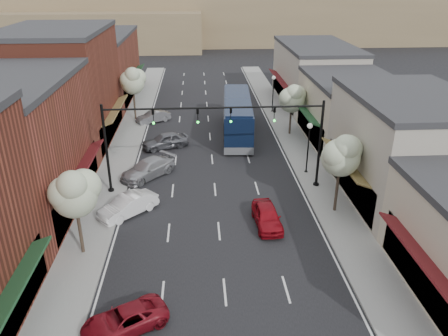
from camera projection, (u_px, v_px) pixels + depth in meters
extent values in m
plane|color=black|center=(221.00, 249.00, 26.84)|extent=(160.00, 160.00, 0.00)
cube|color=gray|center=(126.00, 143.00, 43.16)|extent=(2.80, 73.00, 0.15)
cube|color=gray|center=(293.00, 139.00, 44.11)|extent=(2.80, 73.00, 0.15)
cube|color=gray|center=(140.00, 143.00, 43.24)|extent=(0.25, 73.00, 0.17)
cube|color=gray|center=(280.00, 139.00, 44.03)|extent=(0.25, 73.00, 0.17)
cube|color=#1B4324|center=(4.00, 307.00, 17.76)|extent=(1.07, 9.80, 0.49)
cube|color=brown|center=(6.00, 150.00, 29.63)|extent=(9.00, 14.00, 9.00)
cube|color=black|center=(75.00, 186.00, 31.06)|extent=(0.60, 11.90, 2.60)
cube|color=#551316|center=(83.00, 167.00, 30.49)|extent=(1.07, 9.80, 0.49)
cube|color=brown|center=(61.00, 89.00, 42.06)|extent=(9.00, 14.00, 10.50)
cube|color=#2D2D30|center=(52.00, 30.00, 39.81)|extent=(9.20, 14.10, 0.40)
cube|color=black|center=(109.00, 124.00, 43.80)|extent=(0.60, 11.90, 2.60)
cube|color=olive|center=(116.00, 109.00, 43.22)|extent=(1.07, 9.80, 0.49)
cube|color=brown|center=(96.00, 68.00, 57.12)|extent=(9.00, 18.00, 8.00)
cube|color=#2D2D30|center=(92.00, 35.00, 55.39)|extent=(9.20, 18.10, 0.40)
cube|color=black|center=(130.00, 86.00, 58.35)|extent=(0.60, 15.30, 2.60)
cube|color=#1B4324|center=(136.00, 74.00, 57.78)|extent=(1.07, 12.60, 0.49)
cube|color=black|center=(434.00, 285.00, 21.30)|extent=(0.60, 10.20, 2.60)
cube|color=#551316|center=(424.00, 260.00, 20.64)|extent=(1.07, 8.40, 0.49)
cube|color=#A19A8A|center=(406.00, 150.00, 31.54)|extent=(8.00, 12.00, 7.50)
cube|color=#2D2D30|center=(416.00, 97.00, 29.91)|extent=(8.20, 12.10, 0.40)
cube|color=black|center=(352.00, 179.00, 32.21)|extent=(0.60, 10.20, 2.60)
cube|color=olive|center=(344.00, 160.00, 31.55)|extent=(1.07, 8.40, 0.49)
cube|color=#B6A890|center=(351.00, 112.00, 42.76)|extent=(8.00, 12.00, 6.00)
cube|color=#2D2D30|center=(355.00, 79.00, 41.45)|extent=(8.20, 12.10, 0.40)
cube|color=black|center=(312.00, 126.00, 43.13)|extent=(0.60, 10.20, 2.60)
cube|color=#1B4324|center=(306.00, 112.00, 42.47)|extent=(1.07, 8.40, 0.49)
cube|color=#A19A8A|center=(315.00, 76.00, 55.29)|extent=(8.00, 16.00, 7.00)
cube|color=#2D2D30|center=(318.00, 46.00, 53.77)|extent=(8.20, 16.10, 0.40)
cube|color=black|center=(285.00, 91.00, 55.86)|extent=(0.60, 13.60, 2.60)
cube|color=#551316|center=(280.00, 79.00, 55.20)|extent=(1.07, 11.20, 0.49)
cube|color=#7A6647|center=(200.00, 14.00, 106.23)|extent=(120.00, 30.00, 12.00)
cube|color=#7A6647|center=(86.00, 30.00, 94.72)|extent=(50.00, 20.00, 8.00)
cylinder|color=black|center=(316.00, 185.00, 34.51)|extent=(0.44, 0.44, 0.30)
cylinder|color=black|center=(320.00, 145.00, 33.13)|extent=(0.20, 0.20, 7.00)
cylinder|color=black|center=(269.00, 107.00, 31.63)|extent=(8.00, 0.14, 0.14)
imported|color=black|center=(274.00, 115.00, 31.90)|extent=(0.18, 0.46, 1.10)
sphere|color=#19E533|center=(274.00, 121.00, 31.96)|extent=(0.18, 0.18, 0.18)
imported|color=black|center=(231.00, 115.00, 31.71)|extent=(0.18, 0.46, 1.10)
sphere|color=#19E533|center=(231.00, 122.00, 31.78)|extent=(0.18, 0.18, 0.18)
cylinder|color=black|center=(111.00, 191.00, 33.60)|extent=(0.44, 0.44, 0.30)
cylinder|color=black|center=(107.00, 150.00, 32.22)|extent=(0.20, 0.20, 7.00)
cylinder|color=black|center=(158.00, 109.00, 31.17)|extent=(8.00, 0.14, 0.14)
imported|color=black|center=(153.00, 117.00, 31.40)|extent=(0.18, 0.46, 1.10)
sphere|color=#19E533|center=(154.00, 123.00, 31.46)|extent=(0.18, 0.18, 0.18)
imported|color=black|center=(198.00, 116.00, 31.58)|extent=(0.18, 0.46, 1.10)
sphere|color=#19E533|center=(198.00, 122.00, 31.64)|extent=(0.18, 0.18, 0.18)
cylinder|color=#47382B|center=(337.00, 188.00, 30.19)|extent=(0.20, 0.20, 3.71)
sphere|color=beige|center=(341.00, 158.00, 29.23)|extent=(2.60, 2.60, 2.60)
sphere|color=beige|center=(347.00, 149.00, 29.34)|extent=(2.00, 2.00, 2.00)
sphere|color=beige|center=(337.00, 155.00, 28.79)|extent=(1.90, 1.90, 1.90)
sphere|color=beige|center=(346.00, 147.00, 28.40)|extent=(1.70, 1.70, 1.70)
cylinder|color=#47382B|center=(290.00, 120.00, 44.82)|extent=(0.20, 0.20, 3.33)
sphere|color=beige|center=(292.00, 100.00, 43.96)|extent=(2.60, 2.60, 2.60)
sphere|color=beige|center=(296.00, 95.00, 44.09)|extent=(2.00, 2.00, 2.00)
sphere|color=beige|center=(289.00, 98.00, 43.54)|extent=(1.90, 1.90, 1.90)
sphere|color=beige|center=(294.00, 93.00, 43.17)|extent=(1.70, 1.70, 1.70)
cylinder|color=#47382B|center=(80.00, 229.00, 25.64)|extent=(0.20, 0.20, 3.52)
sphere|color=beige|center=(75.00, 196.00, 24.74)|extent=(2.60, 2.60, 2.60)
sphere|color=beige|center=(84.00, 186.00, 24.86)|extent=(2.00, 2.00, 2.00)
sphere|color=beige|center=(65.00, 193.00, 24.30)|extent=(1.90, 1.90, 1.90)
sphere|color=beige|center=(72.00, 186.00, 23.92)|extent=(1.70, 1.70, 1.70)
cylinder|color=#47382B|center=(135.00, 104.00, 49.23)|extent=(0.20, 0.20, 3.84)
sphere|color=beige|center=(133.00, 83.00, 48.24)|extent=(2.60, 2.60, 2.60)
sphere|color=beige|center=(137.00, 78.00, 48.34)|extent=(2.00, 2.00, 2.00)
sphere|color=beige|center=(128.00, 80.00, 47.79)|extent=(1.90, 1.90, 1.90)
sphere|color=beige|center=(132.00, 75.00, 47.39)|extent=(1.70, 1.70, 1.70)
cylinder|color=black|center=(306.00, 172.00, 36.79)|extent=(0.28, 0.28, 0.20)
cylinder|color=black|center=(308.00, 151.00, 36.01)|extent=(0.12, 0.12, 4.00)
sphere|color=white|center=(310.00, 126.00, 35.10)|extent=(0.44, 0.44, 0.44)
cylinder|color=black|center=(272.00, 112.00, 52.71)|extent=(0.28, 0.28, 0.20)
cylinder|color=black|center=(273.00, 96.00, 51.93)|extent=(0.12, 0.12, 4.00)
sphere|color=white|center=(274.00, 78.00, 51.02)|extent=(0.44, 0.44, 0.44)
cube|color=black|center=(237.00, 115.00, 44.90)|extent=(3.52, 12.67, 3.20)
cube|color=#595B60|center=(237.00, 129.00, 45.51)|extent=(3.54, 12.69, 0.73)
cube|color=black|center=(237.00, 111.00, 44.71)|extent=(3.51, 11.67, 1.15)
cube|color=black|center=(238.00, 100.00, 44.22)|extent=(3.27, 12.16, 0.26)
cube|color=black|center=(239.00, 129.00, 38.97)|extent=(2.17, 0.22, 1.25)
cylinder|color=black|center=(225.00, 144.00, 41.53)|extent=(0.40, 1.10, 1.09)
cylinder|color=black|center=(251.00, 144.00, 41.52)|extent=(0.40, 1.10, 1.09)
cylinder|color=black|center=(225.00, 117.00, 49.14)|extent=(0.40, 1.10, 1.09)
cylinder|color=black|center=(247.00, 117.00, 49.13)|extent=(0.40, 1.10, 1.09)
cylinder|color=black|center=(225.00, 122.00, 47.80)|extent=(0.40, 1.10, 1.09)
cylinder|color=black|center=(248.00, 122.00, 47.80)|extent=(0.40, 1.10, 1.09)
imported|color=maroon|center=(267.00, 216.00, 29.03)|extent=(1.85, 4.17, 1.39)
imported|color=maroon|center=(124.00, 320.00, 20.56)|extent=(4.50, 3.60, 1.14)
imported|color=white|center=(128.00, 205.00, 30.32)|extent=(4.19, 4.09, 1.43)
imported|color=#A4A4A9|center=(148.00, 169.00, 35.93)|extent=(4.91, 5.10, 1.46)
imported|color=#595A60|center=(165.00, 141.00, 41.83)|extent=(4.77, 3.31, 1.51)
imported|color=gray|center=(153.00, 117.00, 49.03)|extent=(3.99, 3.24, 1.28)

